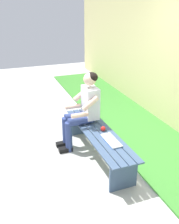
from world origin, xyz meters
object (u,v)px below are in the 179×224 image
person_seated (83,108)px  book_open (111,141)px  bench_near (99,138)px  apple (103,129)px

person_seated → book_open: person_seated is taller
bench_near → apple: apple is taller
bench_near → apple: 0.15m
bench_near → person_seated: bearing=13.5°
bench_near → apple: bearing=-85.5°
person_seated → apple: bearing=-157.3°
bench_near → book_open: (-0.31, -0.06, 0.11)m
apple → book_open: size_ratio=0.18×
person_seated → apple: (-0.41, -0.17, -0.21)m
book_open → person_seated: bearing=11.2°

